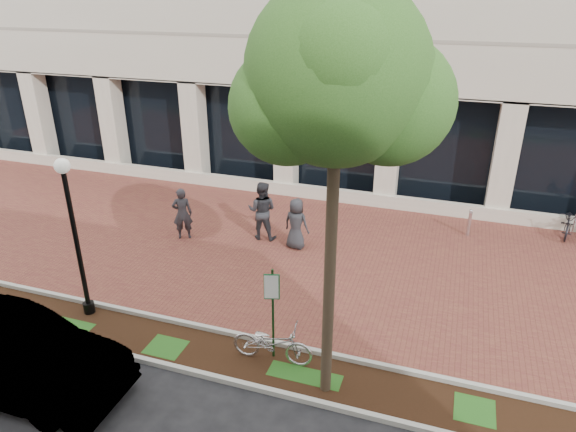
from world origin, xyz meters
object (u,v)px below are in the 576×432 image
(locked_bicycle, at_px, (272,343))
(pedestrian_right, at_px, (296,224))
(pedestrian_left, at_px, (182,214))
(bollard, at_px, (469,222))
(sedan_near_curb, at_px, (11,356))
(lamppost, at_px, (74,230))
(pedestrian_mid, at_px, (262,211))
(street_tree, at_px, (340,86))
(parking_sign, at_px, (273,303))

(locked_bicycle, bearing_deg, pedestrian_right, 9.16)
(pedestrian_left, xyz_separation_m, bollard, (8.93, 3.19, -0.40))
(pedestrian_left, height_order, sedan_near_curb, pedestrian_left)
(bollard, distance_m, sedan_near_curb, 13.65)
(lamppost, bearing_deg, pedestrian_right, 52.43)
(pedestrian_right, xyz_separation_m, sedan_near_curb, (-3.58, -7.80, -0.03))
(pedestrian_left, distance_m, pedestrian_mid, 2.60)
(pedestrian_mid, bearing_deg, locked_bicycle, 107.83)
(street_tree, relative_size, bollard, 8.29)
(pedestrian_right, bearing_deg, sedan_near_curb, 74.70)
(parking_sign, xyz_separation_m, street_tree, (1.42, -0.57, 4.75))
(street_tree, bearing_deg, parking_sign, 158.09)
(sedan_near_curb, bearing_deg, street_tree, -72.27)
(parking_sign, bearing_deg, pedestrian_left, 119.84)
(locked_bicycle, bearing_deg, parking_sign, 8.39)
(lamppost, relative_size, street_tree, 0.52)
(bollard, bearing_deg, sedan_near_curb, -130.01)
(parking_sign, height_order, pedestrian_mid, parking_sign)
(lamppost, distance_m, pedestrian_right, 6.62)
(lamppost, xyz_separation_m, pedestrian_left, (0.20, 4.57, -1.46))
(pedestrian_left, xyz_separation_m, sedan_near_curb, (0.15, -7.27, -0.08))
(lamppost, bearing_deg, sedan_near_curb, -82.63)
(lamppost, distance_m, pedestrian_left, 4.80)
(street_tree, relative_size, locked_bicycle, 4.31)
(pedestrian_left, bearing_deg, pedestrian_mid, 173.22)
(sedan_near_curb, bearing_deg, pedestrian_mid, -16.36)
(parking_sign, height_order, sedan_near_curb, parking_sign)
(parking_sign, height_order, locked_bicycle, parking_sign)
(parking_sign, xyz_separation_m, lamppost, (-5.07, 0.11, 0.89))
(pedestrian_mid, height_order, bollard, pedestrian_mid)
(pedestrian_mid, height_order, pedestrian_right, pedestrian_mid)
(pedestrian_left, bearing_deg, street_tree, 114.54)
(parking_sign, height_order, pedestrian_right, parking_sign)
(street_tree, distance_m, bollard, 10.53)
(bollard, bearing_deg, street_tree, -107.37)
(street_tree, bearing_deg, bollard, 72.63)
(street_tree, xyz_separation_m, pedestrian_right, (-2.56, 5.79, -5.37))
(pedestrian_mid, bearing_deg, parking_sign, 108.06)
(locked_bicycle, distance_m, pedestrian_right, 5.47)
(lamppost, relative_size, sedan_near_curb, 0.85)
(locked_bicycle, height_order, bollard, locked_bicycle)
(street_tree, height_order, pedestrian_mid, street_tree)
(pedestrian_mid, bearing_deg, sedan_near_curb, 68.60)
(bollard, relative_size, sedan_near_curb, 0.20)
(locked_bicycle, relative_size, pedestrian_right, 1.10)
(lamppost, xyz_separation_m, sedan_near_curb, (0.35, -2.70, -1.54))
(parking_sign, height_order, pedestrian_left, parking_sign)
(parking_sign, bearing_deg, lamppost, 162.46)
(parking_sign, distance_m, pedestrian_right, 5.38)
(street_tree, height_order, pedestrian_right, street_tree)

